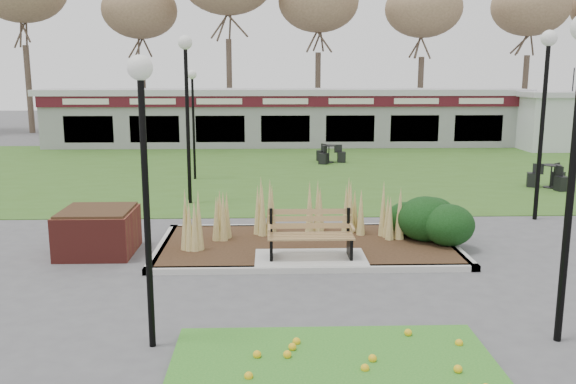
{
  "coord_description": "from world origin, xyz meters",
  "views": [
    {
      "loc": [
        -0.81,
        -11.44,
        3.74
      ],
      "look_at": [
        -0.39,
        2.0,
        1.09
      ],
      "focal_mm": 38.0,
      "sensor_mm": 36.0,
      "label": 1
    }
  ],
  "objects_px": {
    "lamp_post_near_right": "(143,139)",
    "patio_umbrella": "(570,112)",
    "service_hut": "(561,120)",
    "food_pavilion": "(285,117)",
    "lamp_post_mid_left": "(186,83)",
    "lamp_post_far_left": "(193,100)",
    "brick_planter": "(98,231)",
    "bistro_set_c": "(551,180)",
    "bistro_set_a": "(329,157)",
    "lamp_post_mid_right": "(545,83)",
    "park_bench": "(310,233)",
    "car_black": "(96,125)"
  },
  "relations": [
    {
      "from": "lamp_post_near_right",
      "to": "patio_umbrella",
      "type": "relative_size",
      "value": 1.4
    },
    {
      "from": "service_hut",
      "to": "food_pavilion",
      "type": "bearing_deg",
      "value": 171.73
    },
    {
      "from": "lamp_post_mid_left",
      "to": "patio_umbrella",
      "type": "relative_size",
      "value": 1.67
    },
    {
      "from": "service_hut",
      "to": "lamp_post_far_left",
      "type": "height_order",
      "value": "lamp_post_far_left"
    },
    {
      "from": "brick_planter",
      "to": "service_hut",
      "type": "relative_size",
      "value": 0.34
    },
    {
      "from": "brick_planter",
      "to": "bistro_set_c",
      "type": "bearing_deg",
      "value": 28.23
    },
    {
      "from": "lamp_post_near_right",
      "to": "bistro_set_a",
      "type": "bearing_deg",
      "value": 76.53
    },
    {
      "from": "lamp_post_mid_right",
      "to": "brick_planter",
      "type": "bearing_deg",
      "value": -165.71
    },
    {
      "from": "lamp_post_mid_right",
      "to": "service_hut",
      "type": "bearing_deg",
      "value": 62.55
    },
    {
      "from": "food_pavilion",
      "to": "bistro_set_c",
      "type": "xyz_separation_m",
      "value": [
        8.39,
        -12.1,
        -1.2
      ]
    },
    {
      "from": "lamp_post_far_left",
      "to": "bistro_set_c",
      "type": "xyz_separation_m",
      "value": [
        11.83,
        -2.07,
        -2.51
      ]
    },
    {
      "from": "park_bench",
      "to": "lamp_post_far_left",
      "type": "bearing_deg",
      "value": 109.56
    },
    {
      "from": "park_bench",
      "to": "brick_planter",
      "type": "xyz_separation_m",
      "value": [
        -4.4,
        0.75,
        -0.11
      ]
    },
    {
      "from": "park_bench",
      "to": "food_pavilion",
      "type": "distance_m",
      "value": 19.73
    },
    {
      "from": "lamp_post_near_right",
      "to": "car_black",
      "type": "distance_m",
      "value": 30.28
    },
    {
      "from": "bistro_set_a",
      "to": "park_bench",
      "type": "bearing_deg",
      "value": -97.13
    },
    {
      "from": "lamp_post_near_right",
      "to": "lamp_post_far_left",
      "type": "height_order",
      "value": "lamp_post_near_right"
    },
    {
      "from": "bistro_set_c",
      "to": "patio_umbrella",
      "type": "distance_m",
      "value": 11.64
    },
    {
      "from": "brick_planter",
      "to": "car_black",
      "type": "relative_size",
      "value": 0.39
    },
    {
      "from": "brick_planter",
      "to": "food_pavilion",
      "type": "height_order",
      "value": "food_pavilion"
    },
    {
      "from": "lamp_post_mid_left",
      "to": "lamp_post_mid_right",
      "type": "relative_size",
      "value": 1.0
    },
    {
      "from": "patio_umbrella",
      "to": "lamp_post_near_right",
      "type": "bearing_deg",
      "value": -127.27
    },
    {
      "from": "food_pavilion",
      "to": "brick_planter",
      "type": "bearing_deg",
      "value": -103.06
    },
    {
      "from": "brick_planter",
      "to": "lamp_post_mid_left",
      "type": "height_order",
      "value": "lamp_post_mid_left"
    },
    {
      "from": "lamp_post_far_left",
      "to": "car_black",
      "type": "distance_m",
      "value": 17.43
    },
    {
      "from": "park_bench",
      "to": "food_pavilion",
      "type": "relative_size",
      "value": 0.07
    },
    {
      "from": "lamp_post_mid_right",
      "to": "bistro_set_c",
      "type": "height_order",
      "value": "lamp_post_mid_right"
    },
    {
      "from": "brick_planter",
      "to": "service_hut",
      "type": "bearing_deg",
      "value": 43.52
    },
    {
      "from": "bistro_set_c",
      "to": "bistro_set_a",
      "type": "bearing_deg",
      "value": 138.57
    },
    {
      "from": "service_hut",
      "to": "bistro_set_a",
      "type": "bearing_deg",
      "value": -160.32
    },
    {
      "from": "lamp_post_mid_left",
      "to": "car_black",
      "type": "height_order",
      "value": "lamp_post_mid_left"
    },
    {
      "from": "lamp_post_mid_left",
      "to": "bistro_set_c",
      "type": "distance_m",
      "value": 12.09
    },
    {
      "from": "lamp_post_mid_left",
      "to": "bistro_set_a",
      "type": "relative_size",
      "value": 3.47
    },
    {
      "from": "bistro_set_a",
      "to": "brick_planter",
      "type": "bearing_deg",
      "value": -115.49
    },
    {
      "from": "food_pavilion",
      "to": "lamp_post_near_right",
      "type": "height_order",
      "value": "lamp_post_near_right"
    },
    {
      "from": "bistro_set_c",
      "to": "car_black",
      "type": "relative_size",
      "value": 0.36
    },
    {
      "from": "brick_planter",
      "to": "patio_umbrella",
      "type": "distance_m",
      "value": 25.03
    },
    {
      "from": "food_pavilion",
      "to": "lamp_post_mid_right",
      "type": "bearing_deg",
      "value": -69.63
    },
    {
      "from": "lamp_post_mid_left",
      "to": "bistro_set_c",
      "type": "relative_size",
      "value": 3.38
    },
    {
      "from": "brick_planter",
      "to": "food_pavilion",
      "type": "relative_size",
      "value": 0.06
    },
    {
      "from": "park_bench",
      "to": "brick_planter",
      "type": "height_order",
      "value": "park_bench"
    },
    {
      "from": "park_bench",
      "to": "food_pavilion",
      "type": "bearing_deg",
      "value": 90.0
    },
    {
      "from": "park_bench",
      "to": "lamp_post_mid_right",
      "type": "xyz_separation_m",
      "value": [
        6.05,
        3.41,
        2.88
      ]
    },
    {
      "from": "service_hut",
      "to": "lamp_post_mid_left",
      "type": "height_order",
      "value": "lamp_post_mid_left"
    },
    {
      "from": "food_pavilion",
      "to": "car_black",
      "type": "distance_m",
      "value": 12.45
    },
    {
      "from": "lamp_post_mid_left",
      "to": "lamp_post_far_left",
      "type": "distance_m",
      "value": 4.13
    },
    {
      "from": "park_bench",
      "to": "bistro_set_c",
      "type": "distance_m",
      "value": 11.34
    },
    {
      "from": "lamp_post_mid_right",
      "to": "lamp_post_far_left",
      "type": "distance_m",
      "value": 11.4
    },
    {
      "from": "bistro_set_a",
      "to": "patio_umbrella",
      "type": "height_order",
      "value": "patio_umbrella"
    },
    {
      "from": "service_hut",
      "to": "car_black",
      "type": "bearing_deg",
      "value": 163.28
    }
  ]
}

